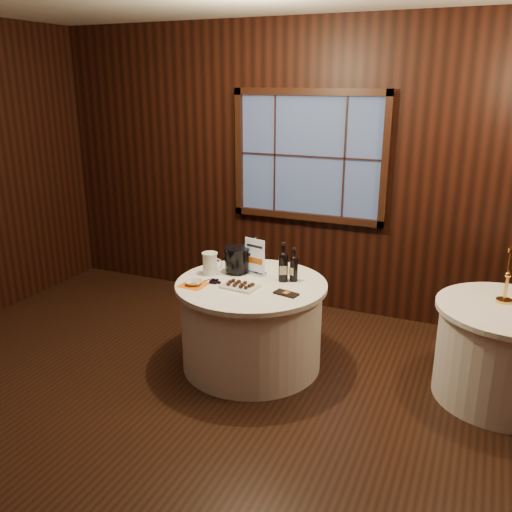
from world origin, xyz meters
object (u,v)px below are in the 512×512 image
at_px(grape_bunch, 215,281).
at_px(ice_bucket, 237,260).
at_px(main_table, 251,324).
at_px(brass_candlestick, 507,283).
at_px(side_table, 504,353).
at_px(port_bottle_left, 283,265).
at_px(sign_stand, 255,262).
at_px(port_bottle_right, 294,267).
at_px(glass_pitcher, 210,263).
at_px(chocolate_plate, 240,286).
at_px(chocolate_box, 286,294).
at_px(cracker_bowl, 194,283).

bearing_deg(grape_bunch, ice_bucket, 79.69).
bearing_deg(main_table, brass_candlestick, 11.37).
height_order(side_table, port_bottle_left, port_bottle_left).
relative_size(port_bottle_left, grape_bunch, 2.08).
relative_size(side_table, port_bottle_left, 3.17).
relative_size(sign_stand, brass_candlestick, 0.77).
bearing_deg(port_bottle_right, port_bottle_left, -132.70).
height_order(side_table, port_bottle_right, port_bottle_right).
bearing_deg(port_bottle_right, glass_pitcher, -148.39).
xyz_separation_m(side_table, brass_candlestick, (-0.05, 0.09, 0.54)).
bearing_deg(chocolate_plate, main_table, 74.67).
bearing_deg(side_table, chocolate_box, -165.15).
xyz_separation_m(sign_stand, ice_bucket, (-0.16, -0.03, 0.01)).
xyz_separation_m(chocolate_box, grape_bunch, (-0.64, -0.01, 0.01)).
distance_m(port_bottle_left, brass_candlestick, 1.74).
bearing_deg(brass_candlestick, chocolate_box, -161.66).
height_order(chocolate_box, grape_bunch, grape_bunch).
relative_size(glass_pitcher, cracker_bowl, 1.45).
distance_m(chocolate_plate, chocolate_box, 0.40).
distance_m(glass_pitcher, brass_candlestick, 2.39).
distance_m(sign_stand, ice_bucket, 0.17).
height_order(grape_bunch, glass_pitcher, glass_pitcher).
bearing_deg(glass_pitcher, chocolate_box, -26.04).
bearing_deg(side_table, port_bottle_right, -175.97).
bearing_deg(ice_bucket, glass_pitcher, -147.07).
bearing_deg(sign_stand, port_bottle_left, 0.39).
distance_m(main_table, grape_bunch, 0.51).
xyz_separation_m(port_bottle_right, brass_candlestick, (1.64, 0.21, 0.03)).
xyz_separation_m(port_bottle_left, port_bottle_right, (0.08, 0.04, -0.02)).
height_order(chocolate_box, brass_candlestick, brass_candlestick).
bearing_deg(brass_candlestick, port_bottle_left, -171.69).
xyz_separation_m(main_table, cracker_bowl, (-0.41, -0.24, 0.40)).
distance_m(port_bottle_left, cracker_bowl, 0.76).
bearing_deg(brass_candlestick, main_table, -168.63).
bearing_deg(side_table, cracker_bowl, -167.27).
xyz_separation_m(glass_pitcher, cracker_bowl, (0.00, -0.29, -0.08)).
relative_size(port_bottle_right, ice_bucket, 1.26).
distance_m(chocolate_plate, cracker_bowl, 0.39).
xyz_separation_m(chocolate_box, cracker_bowl, (-0.78, -0.11, 0.01)).
height_order(chocolate_plate, glass_pitcher, glass_pitcher).
bearing_deg(chocolate_box, sign_stand, 153.40).
bearing_deg(cracker_bowl, brass_candlestick, 15.08).
relative_size(port_bottle_right, cracker_bowl, 2.15).
distance_m(chocolate_plate, grape_bunch, 0.23).
distance_m(sign_stand, port_bottle_right, 0.36).
bearing_deg(ice_bucket, cracker_bowl, -115.17).
bearing_deg(port_bottle_right, cracker_bowl, -128.53).
distance_m(ice_bucket, brass_candlestick, 2.18).
relative_size(port_bottle_right, brass_candlestick, 0.67).
bearing_deg(glass_pitcher, chocolate_plate, -39.66).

